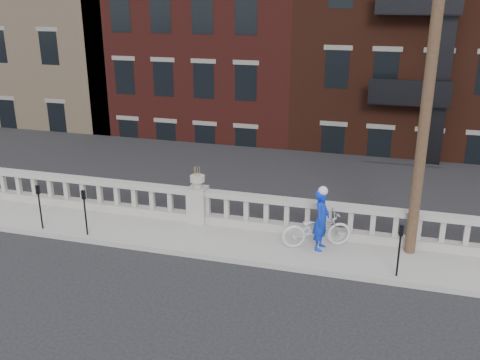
# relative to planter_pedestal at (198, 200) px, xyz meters

# --- Properties ---
(ground) EXTENTS (120.00, 120.00, 0.00)m
(ground) POSITION_rel_planter_pedestal_xyz_m (0.00, -3.95, -0.83)
(ground) COLOR black
(ground) RESTS_ON ground
(sidewalk) EXTENTS (32.00, 2.20, 0.15)m
(sidewalk) POSITION_rel_planter_pedestal_xyz_m (0.00, -0.95, -0.76)
(sidewalk) COLOR gray
(sidewalk) RESTS_ON ground
(balustrade) EXTENTS (28.00, 0.34, 1.03)m
(balustrade) POSITION_rel_planter_pedestal_xyz_m (0.00, 0.00, -0.19)
(balustrade) COLOR gray
(balustrade) RESTS_ON sidewalk
(planter_pedestal) EXTENTS (0.55, 0.55, 1.76)m
(planter_pedestal) POSITION_rel_planter_pedestal_xyz_m (0.00, 0.00, 0.00)
(planter_pedestal) COLOR gray
(planter_pedestal) RESTS_ON sidewalk
(lower_level) EXTENTS (80.00, 44.00, 20.80)m
(lower_level) POSITION_rel_planter_pedestal_xyz_m (0.56, 19.09, 1.80)
(lower_level) COLOR #605E59
(lower_level) RESTS_ON ground
(utility_pole) EXTENTS (1.60, 0.28, 10.00)m
(utility_pole) POSITION_rel_planter_pedestal_xyz_m (6.20, -0.35, 4.41)
(utility_pole) COLOR #422D1E
(utility_pole) RESTS_ON sidewalk
(parking_meter_b) EXTENTS (0.10, 0.09, 1.36)m
(parking_meter_b) POSITION_rel_planter_pedestal_xyz_m (-4.26, -1.80, 0.17)
(parking_meter_b) COLOR black
(parking_meter_b) RESTS_ON sidewalk
(parking_meter_c) EXTENTS (0.10, 0.09, 1.36)m
(parking_meter_c) POSITION_rel_planter_pedestal_xyz_m (-2.76, -1.80, 0.17)
(parking_meter_c) COLOR black
(parking_meter_c) RESTS_ON sidewalk
(parking_meter_d) EXTENTS (0.10, 0.09, 1.36)m
(parking_meter_d) POSITION_rel_planter_pedestal_xyz_m (5.88, -1.80, 0.17)
(parking_meter_d) COLOR black
(parking_meter_d) RESTS_ON sidewalk
(bicycle) EXTENTS (2.03, 1.40, 1.01)m
(bicycle) POSITION_rel_planter_pedestal_xyz_m (3.71, -0.68, -0.17)
(bicycle) COLOR silver
(bicycle) RESTS_ON sidewalk
(cyclist) EXTENTS (0.50, 0.68, 1.70)m
(cyclist) POSITION_rel_planter_pedestal_xyz_m (3.84, -0.83, 0.17)
(cyclist) COLOR #0C2BC0
(cyclist) RESTS_ON sidewalk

